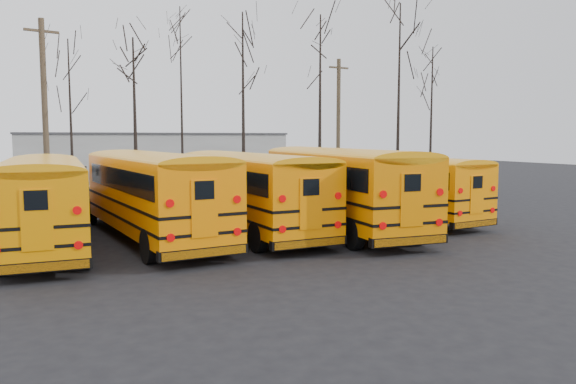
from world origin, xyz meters
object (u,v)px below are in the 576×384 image
bus_c (248,186)px  utility_pole_left (45,111)px  bus_b (152,188)px  bus_e (395,182)px  utility_pole_right (338,122)px  bus_a (42,195)px  bus_d (338,182)px

bus_c → utility_pole_left: size_ratio=1.15×
bus_b → bus_e: 11.12m
bus_c → bus_e: (7.38, 0.63, -0.15)m
utility_pole_right → bus_e: bearing=-117.0°
bus_a → utility_pole_left: (0.46, 12.87, 3.33)m
bus_d → utility_pole_left: utility_pole_left is taller
bus_e → utility_pole_right: size_ratio=1.14×
bus_c → bus_d: bus_d is taller
bus_c → bus_d: 3.65m
bus_e → bus_b: bearing=177.4°
bus_a → utility_pole_right: utility_pole_right is taller
bus_b → bus_e: size_ratio=1.11×
utility_pole_right → bus_b: bearing=-143.3°
bus_b → utility_pole_left: (-3.20, 12.77, 3.25)m
bus_e → utility_pole_left: (-14.30, 12.13, 3.44)m
bus_b → utility_pole_left: 13.56m
bus_c → utility_pole_left: 14.89m
bus_a → bus_c: (7.39, 0.11, 0.04)m
bus_d → bus_c: bearing=170.7°
bus_b → bus_c: 3.73m
bus_b → bus_e: bearing=-2.0°
bus_a → bus_d: 10.96m
utility_pole_right → utility_pole_left: bearing=-178.2°
utility_pole_left → utility_pole_right: utility_pole_left is taller
bus_c → utility_pole_right: (12.94, 15.77, 2.96)m
bus_c → bus_d: (3.55, -0.84, 0.10)m
bus_a → bus_c: bus_c is taller
bus_b → bus_c: (3.73, 0.01, -0.04)m
bus_c → bus_b: bearing=178.1°
bus_e → utility_pole_left: size_ratio=1.06×
utility_pole_left → utility_pole_right: 20.10m
bus_a → bus_b: size_ratio=0.95×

